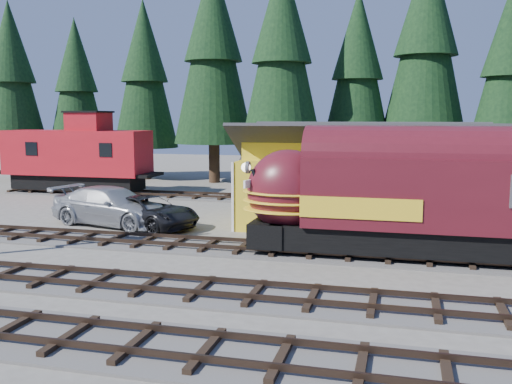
% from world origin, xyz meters
% --- Properties ---
extents(ground, '(120.00, 120.00, 0.00)m').
position_xyz_m(ground, '(0.00, 0.00, 0.00)').
color(ground, '#6B665B').
rests_on(ground, ground).
extents(track_spur, '(32.00, 3.20, 0.33)m').
position_xyz_m(track_spur, '(-10.00, 18.00, 0.06)').
color(track_spur, '#4C4947').
rests_on(track_spur, ground).
extents(depot, '(12.80, 7.00, 5.30)m').
position_xyz_m(depot, '(-0.00, 10.50, 2.96)').
color(depot, yellow).
rests_on(depot, ground).
extents(conifer_backdrop, '(79.91, 22.88, 16.14)m').
position_xyz_m(conifer_backdrop, '(7.27, 24.60, 9.87)').
color(conifer_backdrop, black).
rests_on(conifer_backdrop, ground).
extents(locomotive, '(14.45, 2.87, 3.93)m').
position_xyz_m(locomotive, '(2.52, 4.00, 2.33)').
color(locomotive, black).
rests_on(locomotive, ground).
extents(caboose, '(10.59, 3.07, 5.51)m').
position_xyz_m(caboose, '(-20.92, 18.00, 2.71)').
color(caboose, black).
rests_on(caboose, ground).
extents(pickup_truck_a, '(6.27, 4.53, 1.58)m').
position_xyz_m(pickup_truck_a, '(-10.51, 7.52, 0.79)').
color(pickup_truck_a, black).
rests_on(pickup_truck_a, ground).
extents(pickup_truck_b, '(7.14, 4.04, 1.95)m').
position_xyz_m(pickup_truck_b, '(-12.54, 7.64, 0.98)').
color(pickup_truck_b, '#9FA1A6').
rests_on(pickup_truck_b, ground).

